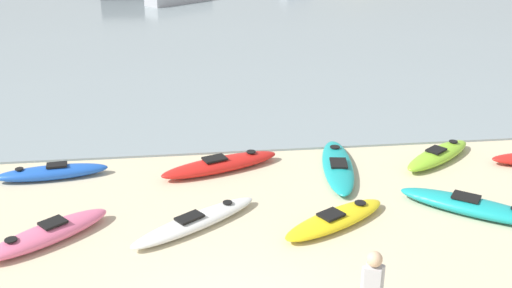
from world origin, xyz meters
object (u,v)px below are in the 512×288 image
at_px(kayak_on_sand_6, 196,221).
at_px(kayak_on_sand_2, 52,172).
at_px(kayak_on_sand_8, 472,206).
at_px(kayak_on_sand_3, 48,234).
at_px(kayak_on_sand_7, 438,155).
at_px(kayak_on_sand_5, 335,219).
at_px(kayak_on_sand_0, 338,166).
at_px(kayak_on_sand_9, 220,164).

bearing_deg(kayak_on_sand_6, kayak_on_sand_2, 140.69).
bearing_deg(kayak_on_sand_8, kayak_on_sand_2, 162.60).
bearing_deg(kayak_on_sand_3, kayak_on_sand_7, 17.26).
relative_size(kayak_on_sand_5, kayak_on_sand_6, 0.93).
height_order(kayak_on_sand_0, kayak_on_sand_7, kayak_on_sand_7).
height_order(kayak_on_sand_6, kayak_on_sand_8, kayak_on_sand_8).
xyz_separation_m(kayak_on_sand_6, kayak_on_sand_7, (6.47, 2.72, 0.03)).
bearing_deg(kayak_on_sand_9, kayak_on_sand_0, -7.44).
height_order(kayak_on_sand_5, kayak_on_sand_7, kayak_on_sand_7).
bearing_deg(kayak_on_sand_0, kayak_on_sand_9, 172.56).
distance_m(kayak_on_sand_0, kayak_on_sand_2, 7.15).
xyz_separation_m(kayak_on_sand_0, kayak_on_sand_6, (-3.67, -2.41, -0.00)).
relative_size(kayak_on_sand_3, kayak_on_sand_9, 0.79).
distance_m(kayak_on_sand_5, kayak_on_sand_7, 4.63).
bearing_deg(kayak_on_sand_5, kayak_on_sand_9, 126.02).
relative_size(kayak_on_sand_5, kayak_on_sand_9, 0.85).
bearing_deg(kayak_on_sand_6, kayak_on_sand_0, 33.25).
distance_m(kayak_on_sand_6, kayak_on_sand_7, 7.02).
relative_size(kayak_on_sand_0, kayak_on_sand_2, 1.25).
bearing_deg(kayak_on_sand_7, kayak_on_sand_8, -98.25).
bearing_deg(kayak_on_sand_5, kayak_on_sand_7, 40.30).
xyz_separation_m(kayak_on_sand_0, kayak_on_sand_2, (-7.13, 0.43, 0.03)).
bearing_deg(kayak_on_sand_9, kayak_on_sand_5, -53.98).
height_order(kayak_on_sand_2, kayak_on_sand_9, kayak_on_sand_9).
bearing_deg(kayak_on_sand_0, kayak_on_sand_6, -146.75).
relative_size(kayak_on_sand_5, kayak_on_sand_7, 1.05).
xyz_separation_m(kayak_on_sand_0, kayak_on_sand_5, (-0.73, -2.68, -0.00)).
distance_m(kayak_on_sand_3, kayak_on_sand_8, 9.02).
bearing_deg(kayak_on_sand_0, kayak_on_sand_7, 6.39).
distance_m(kayak_on_sand_0, kayak_on_sand_9, 2.99).
bearing_deg(kayak_on_sand_2, kayak_on_sand_7, -0.68).
distance_m(kayak_on_sand_2, kayak_on_sand_5, 7.12).
bearing_deg(kayak_on_sand_9, kayak_on_sand_2, 179.39).
distance_m(kayak_on_sand_2, kayak_on_sand_8, 9.97).
height_order(kayak_on_sand_2, kayak_on_sand_7, kayak_on_sand_7).
distance_m(kayak_on_sand_2, kayak_on_sand_9, 4.17).
height_order(kayak_on_sand_0, kayak_on_sand_3, kayak_on_sand_3).
bearing_deg(kayak_on_sand_5, kayak_on_sand_0, 74.75).
distance_m(kayak_on_sand_0, kayak_on_sand_7, 2.82).
bearing_deg(kayak_on_sand_3, kayak_on_sand_9, 39.24).
xyz_separation_m(kayak_on_sand_3, kayak_on_sand_9, (3.68, 3.01, -0.00)).
bearing_deg(kayak_on_sand_0, kayak_on_sand_3, -158.47).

